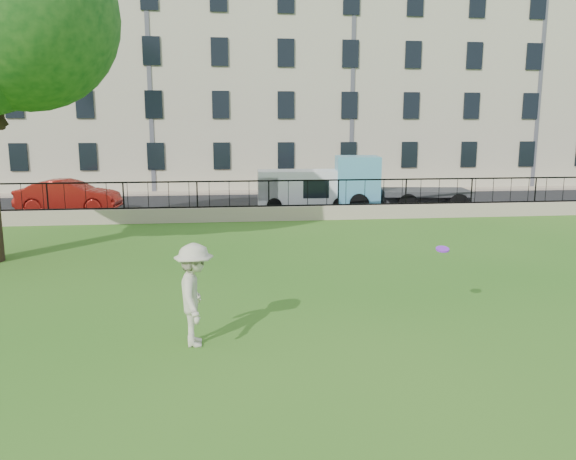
{
  "coord_description": "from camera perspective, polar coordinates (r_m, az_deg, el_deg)",
  "views": [
    {
      "loc": [
        -1.97,
        -11.55,
        4.0
      ],
      "look_at": [
        -0.18,
        3.5,
        1.17
      ],
      "focal_mm": 35.0,
      "sensor_mm": 36.0,
      "label": 1
    }
  ],
  "objects": [
    {
      "name": "building_row",
      "position": [
        39.28,
        -3.99,
        14.82
      ],
      "size": [
        56.4,
        10.4,
        13.8
      ],
      "color": "#B3A68E",
      "rests_on": "ground"
    },
    {
      "name": "white_van",
      "position": [
        26.87,
        1.79,
        4.06
      ],
      "size": [
        4.6,
        1.97,
        1.9
      ],
      "primitive_type": "cube",
      "rotation": [
        0.0,
        0.0,
        -0.04
      ],
      "color": "silver",
      "rests_on": "street"
    },
    {
      "name": "man",
      "position": [
        10.45,
        -9.44,
        -6.51
      ],
      "size": [
        0.73,
        1.25,
        1.91
      ],
      "primitive_type": "imported",
      "rotation": [
        0.0,
        0.0,
        1.59
      ],
      "color": "beige",
      "rests_on": "ground"
    },
    {
      "name": "ground",
      "position": [
        12.38,
        2.78,
        -8.27
      ],
      "size": [
        120.0,
        120.0,
        0.0
      ],
      "primitive_type": "plane",
      "color": "#296417",
      "rests_on": "ground"
    },
    {
      "name": "frisbee",
      "position": [
        11.85,
        15.42,
        -1.89
      ],
      "size": [
        0.36,
        0.36,
        0.12
      ],
      "primitive_type": "cylinder",
      "rotation": [
        0.21,
        -0.14,
        0.43
      ],
      "color": "purple"
    },
    {
      "name": "street",
      "position": [
        28.6,
        -2.74,
        2.54
      ],
      "size": [
        60.0,
        9.0,
        0.01
      ],
      "primitive_type": "cube",
      "color": "black",
      "rests_on": "ground"
    },
    {
      "name": "sidewalk",
      "position": [
        33.74,
        -3.37,
        3.86
      ],
      "size": [
        60.0,
        1.4,
        0.12
      ],
      "primitive_type": "cube",
      "color": "tan",
      "rests_on": "ground"
    },
    {
      "name": "blue_truck",
      "position": [
        27.43,
        11.3,
        4.69
      ],
      "size": [
        6.33,
        2.91,
        2.56
      ],
      "primitive_type": "cube",
      "rotation": [
        0.0,
        0.0,
        -0.13
      ],
      "color": "#509CBC",
      "rests_on": "street"
    },
    {
      "name": "retaining_wall",
      "position": [
        23.92,
        -1.95,
        1.68
      ],
      "size": [
        50.0,
        0.4,
        0.6
      ],
      "primitive_type": "cube",
      "color": "tan",
      "rests_on": "ground"
    },
    {
      "name": "iron_railing",
      "position": [
        23.8,
        -1.97,
        3.71
      ],
      "size": [
        50.0,
        0.05,
        1.13
      ],
      "color": "black",
      "rests_on": "retaining_wall"
    },
    {
      "name": "red_sedan",
      "position": [
        28.06,
        -21.37,
        3.22
      ],
      "size": [
        4.73,
        1.99,
        1.52
      ],
      "primitive_type": "imported",
      "rotation": [
        0.0,
        0.0,
        1.49
      ],
      "color": "maroon",
      "rests_on": "street"
    }
  ]
}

